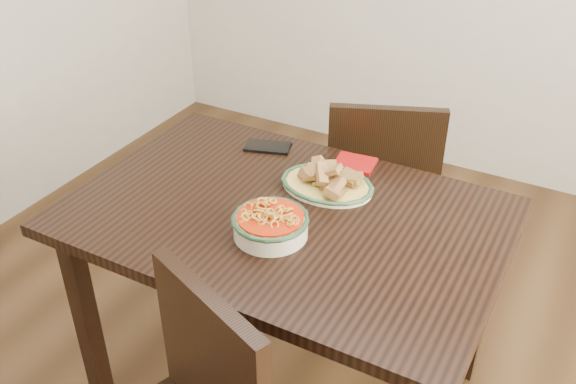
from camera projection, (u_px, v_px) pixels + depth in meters
The scene contains 7 objects.
floor at pixel (304, 367), 2.41m from camera, with size 3.50×3.50×0.00m, color #342010.
dining_table at pixel (285, 235), 2.00m from camera, with size 1.31×0.88×0.75m.
chair_far at pixel (380, 186), 2.55m from camera, with size 0.55×0.55×0.89m.
fish_plate at pixel (327, 176), 2.05m from camera, with size 0.30×0.24×0.11m.
noodle_bowl at pixel (271, 222), 1.83m from camera, with size 0.23×0.23×0.08m.
smartphone at pixel (268, 147), 2.29m from camera, with size 0.16×0.09×0.01m, color black.
napkin at pixel (355, 163), 2.19m from camera, with size 0.13×0.11×0.01m, color #960B0A.
Camera 1 is at (0.75, -1.50, 1.86)m, focal length 40.00 mm.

